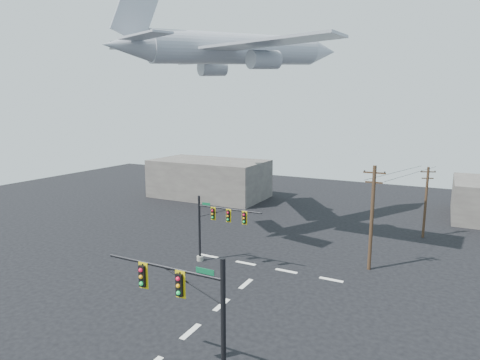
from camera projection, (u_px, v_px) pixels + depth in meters
The scene contains 9 objects.
ground at pixel (191, 332), 25.70m from camera, with size 120.00×120.00×0.00m, color black.
lane_markings at pixel (230, 297), 30.37m from camera, with size 14.00×21.20×0.01m.
signal_mast_near at pixel (196, 319), 19.63m from camera, with size 7.34×0.80×7.31m.
signal_mast_far at pixel (214, 227), 36.38m from camera, with size 6.63×0.69×6.25m.
utility_pole_a at pixel (372, 216), 34.87m from camera, with size 1.87×0.31×9.34m.
utility_pole_b at pixel (426, 201), 43.89m from camera, with size 1.52×0.72×7.92m.
power_lines at pixel (404, 173), 38.77m from camera, with size 5.35×12.10×0.03m.
airliner at pixel (239, 50), 43.31m from camera, with size 25.00×27.31×8.00m.
building_left at pixel (209, 179), 64.83m from camera, with size 18.00×10.00×6.00m, color slate.
Camera 1 is at (13.61, -19.55, 14.08)m, focal length 30.00 mm.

